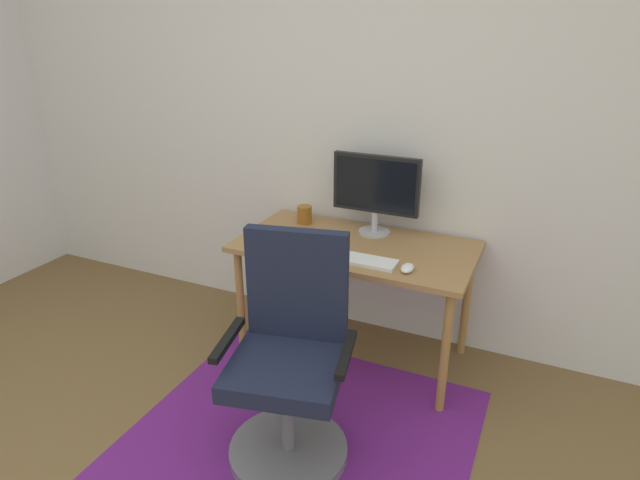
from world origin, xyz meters
TOP-DOWN VIEW (x-y plane):
  - wall_back at (0.00, 2.20)m, footprint 6.00×0.10m
  - area_rug at (0.23, 1.01)m, footprint 1.56×1.47m
  - desk at (0.20, 1.79)m, footprint 1.29×0.68m
  - monitor at (0.24, 1.99)m, footprint 0.50×0.18m
  - keyboard at (0.28, 1.58)m, footprint 0.43×0.13m
  - computer_mouse at (0.55, 1.57)m, footprint 0.06×0.10m
  - coffee_cup at (-0.20, 1.97)m, footprint 0.09×0.09m
  - cell_phone at (-0.18, 1.79)m, footprint 0.10×0.15m
  - office_chair at (0.21, 0.97)m, footprint 0.61×0.56m

SIDE VIEW (x-z plane):
  - area_rug at x=0.23m, z-range 0.00..0.01m
  - office_chair at x=0.21m, z-range -0.09..0.93m
  - desk at x=0.20m, z-range 0.28..0.99m
  - cell_phone at x=-0.18m, z-range 0.71..0.72m
  - keyboard at x=0.28m, z-range 0.71..0.73m
  - computer_mouse at x=0.55m, z-range 0.71..0.74m
  - coffee_cup at x=-0.20m, z-range 0.71..0.81m
  - monitor at x=0.24m, z-range 0.75..1.21m
  - wall_back at x=0.00m, z-range 0.00..2.60m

